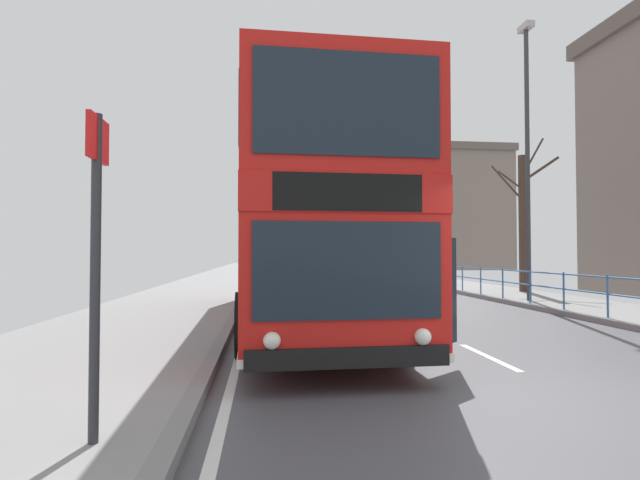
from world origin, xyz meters
name	(u,v)px	position (x,y,z in m)	size (l,w,h in m)	color
ground	(537,408)	(-0.72, 0.00, 0.04)	(15.80, 140.00, 0.20)	#4D4D52
double_decker_bus_main	(300,227)	(-2.73, 6.37, 2.25)	(3.48, 11.52, 4.29)	red
background_bus_far_lane	(350,252)	(2.98, 31.88, 1.71)	(2.82, 10.21, 3.14)	#19512D
pedestrian_railing_far_kerb	(434,271)	(4.45, 17.36, 0.81)	(0.05, 33.40, 1.00)	#386BA8
bus_stop_sign_near	(96,239)	(-4.89, -0.71, 1.76)	(0.08, 0.44, 2.64)	#2D2D33
street_lamp_far_side	(527,142)	(4.84, 9.74, 5.23)	(0.28, 0.60, 8.93)	#38383D
bare_tree_far_00	(523,220)	(6.61, 13.15, 2.98)	(2.38, 1.99, 5.94)	#423328
bare_tree_far_01	(420,223)	(5.41, 22.23, 3.39)	(2.31, 1.54, 6.14)	#4C3D2D
background_building_00	(449,212)	(16.70, 46.22, 6.26)	(8.81, 13.64, 12.46)	slate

